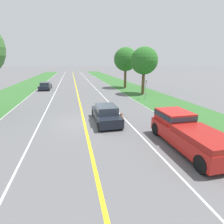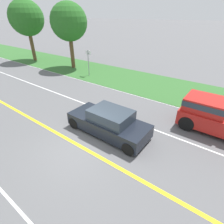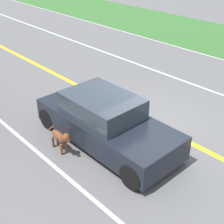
% 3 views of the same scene
% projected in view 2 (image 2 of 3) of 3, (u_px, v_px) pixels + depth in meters
% --- Properties ---
extents(ground_plane, '(400.00, 400.00, 0.00)m').
position_uv_depth(ground_plane, '(82.00, 147.00, 8.56)').
color(ground_plane, '#5B5B5E').
extents(centre_divider_line, '(0.18, 160.00, 0.01)m').
position_uv_depth(centre_divider_line, '(82.00, 147.00, 8.56)').
color(centre_divider_line, yellow).
rests_on(centre_divider_line, ground).
extents(lane_edge_line_right, '(0.14, 160.00, 0.01)m').
position_uv_depth(lane_edge_line_right, '(147.00, 98.00, 13.45)').
color(lane_edge_line_right, white).
rests_on(lane_edge_line_right, ground).
extents(lane_dash_same_dir, '(0.10, 160.00, 0.01)m').
position_uv_depth(lane_dash_same_dir, '(121.00, 117.00, 11.01)').
color(lane_dash_same_dir, white).
rests_on(lane_dash_same_dir, ground).
extents(lane_dash_oncoming, '(0.10, 160.00, 0.01)m').
position_uv_depth(lane_dash_oncoming, '(10.00, 200.00, 6.12)').
color(lane_dash_oncoming, white).
rests_on(lane_dash_oncoming, ground).
extents(grass_verge_right, '(6.00, 160.00, 0.03)m').
position_uv_depth(grass_verge_right, '(162.00, 87.00, 15.54)').
color(grass_verge_right, '#33662D').
rests_on(grass_verge_right, ground).
extents(ego_car, '(1.82, 4.46, 1.43)m').
position_uv_depth(ego_car, '(109.00, 122.00, 9.28)').
color(ego_car, black).
rests_on(ego_car, ground).
extents(dog, '(0.27, 1.16, 0.76)m').
position_uv_depth(dog, '(128.00, 119.00, 9.99)').
color(dog, brown).
rests_on(dog, ground).
extents(roadside_tree_right_near, '(3.96, 3.96, 6.91)m').
position_uv_depth(roadside_tree_right_near, '(69.00, 22.00, 18.76)').
color(roadside_tree_right_near, brown).
rests_on(roadside_tree_right_near, ground).
extents(roadside_tree_right_far, '(4.25, 4.25, 7.36)m').
position_uv_depth(roadside_tree_right_far, '(26.00, 18.00, 21.87)').
color(roadside_tree_right_far, brown).
rests_on(roadside_tree_right_far, ground).
extents(street_sign, '(0.11, 0.64, 2.58)m').
position_uv_depth(street_sign, '(88.00, 60.00, 17.66)').
color(street_sign, gray).
rests_on(street_sign, ground).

